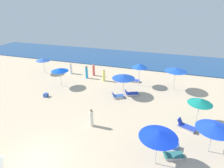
% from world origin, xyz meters
% --- Properties ---
extents(ground_plane, '(60.00, 60.00, 0.00)m').
position_xyz_m(ground_plane, '(0.00, 0.00, 0.00)').
color(ground_plane, beige).
extents(ocean, '(60.00, 10.37, 0.12)m').
position_xyz_m(ocean, '(0.00, 24.81, 0.06)').
color(ocean, navy).
rests_on(ocean, ground_plane).
extents(umbrella_0, '(2.02, 2.02, 2.30)m').
position_xyz_m(umbrella_0, '(-4.84, 10.98, 2.12)').
color(umbrella_0, silver).
rests_on(umbrella_0, ground_plane).
extents(umbrella_1, '(1.87, 1.87, 2.77)m').
position_xyz_m(umbrella_1, '(4.03, 14.11, 2.52)').
color(umbrella_1, silver).
rests_on(umbrella_1, ground_plane).
extents(lounge_chair_1_0, '(1.41, 0.70, 0.70)m').
position_xyz_m(lounge_chair_1_0, '(3.28, 14.95, 0.25)').
color(lounge_chair_1_0, silver).
rests_on(lounge_chair_1_0, ground_plane).
extents(umbrella_2, '(2.44, 2.44, 2.65)m').
position_xyz_m(umbrella_2, '(8.12, 14.14, 2.46)').
color(umbrella_2, silver).
rests_on(umbrella_2, ground_plane).
extents(umbrella_3, '(2.29, 2.29, 2.29)m').
position_xyz_m(umbrella_3, '(10.66, 4.61, 2.08)').
color(umbrella_3, silver).
rests_on(umbrella_3, ground_plane).
extents(umbrella_4, '(2.02, 2.02, 2.21)m').
position_xyz_m(umbrella_4, '(-9.60, 14.29, 2.00)').
color(umbrella_4, silver).
rests_on(umbrella_4, ground_plane).
extents(umbrella_5, '(2.45, 2.45, 2.33)m').
position_xyz_m(umbrella_5, '(2.85, 11.17, 2.13)').
color(umbrella_5, silver).
rests_on(umbrella_5, ground_plane).
extents(lounge_chair_5_0, '(1.39, 1.10, 0.65)m').
position_xyz_m(lounge_chair_5_0, '(2.49, 10.15, 0.25)').
color(lounge_chair_5_0, silver).
rests_on(lounge_chair_5_0, ground_plane).
extents(lounge_chair_5_1, '(1.64, 1.19, 0.64)m').
position_xyz_m(lounge_chair_5_1, '(3.73, 11.23, 0.22)').
color(lounge_chair_5_1, silver).
rests_on(lounge_chair_5_1, ground_plane).
extents(umbrella_6, '(1.97, 1.97, 2.30)m').
position_xyz_m(umbrella_6, '(10.14, 7.99, 2.07)').
color(umbrella_6, silver).
rests_on(umbrella_6, ground_plane).
extents(lounge_chair_6_0, '(1.59, 1.10, 0.75)m').
position_xyz_m(lounge_chair_6_0, '(9.25, 6.77, 0.26)').
color(lounge_chair_6_0, silver).
rests_on(lounge_chair_6_0, ground_plane).
extents(umbrella_7, '(2.35, 2.35, 2.51)m').
position_xyz_m(umbrella_7, '(7.28, 2.40, 2.32)').
color(umbrella_7, silver).
rests_on(umbrella_7, ground_plane).
extents(lounge_chair_7_0, '(1.53, 1.07, 0.77)m').
position_xyz_m(lounge_chair_7_0, '(8.27, 3.23, 0.25)').
color(lounge_chair_7_0, silver).
rests_on(lounge_chair_7_0, ground_plane).
extents(beachgoer_0, '(0.47, 0.47, 1.59)m').
position_xyz_m(beachgoer_0, '(-0.51, 14.08, 0.74)').
color(beachgoer_0, '#F1F76E').
rests_on(beachgoer_0, ground_plane).
extents(beachgoer_1, '(0.47, 0.47, 1.73)m').
position_xyz_m(beachgoer_1, '(-2.98, 14.24, 0.82)').
color(beachgoer_1, '#299ADC').
rests_on(beachgoer_1, ground_plane).
extents(beachgoer_2, '(0.38, 0.38, 1.66)m').
position_xyz_m(beachgoer_2, '(-2.48, 15.43, 0.77)').
color(beachgoer_2, '#EA5B58').
rests_on(beachgoer_2, ground_plane).
extents(beachgoer_3, '(0.47, 0.47, 1.53)m').
position_xyz_m(beachgoer_3, '(-5.85, 15.14, 0.70)').
color(beachgoer_3, white).
rests_on(beachgoer_3, ground_plane).
extents(beachgoer_4, '(0.41, 0.41, 1.59)m').
position_xyz_m(beachgoer_4, '(1.83, 4.81, 0.74)').
color(beachgoer_4, white).
rests_on(beachgoer_4, ground_plane).
extents(cooler_box_0, '(0.40, 0.49, 0.38)m').
position_xyz_m(cooler_box_0, '(-4.95, 8.03, 0.19)').
color(cooler_box_0, '#3355AD').
rests_on(cooler_box_0, ground_plane).
extents(cooler_box_1, '(0.46, 0.56, 0.32)m').
position_xyz_m(cooler_box_1, '(8.52, 4.20, 0.16)').
color(cooler_box_1, '#2B4FA4').
rests_on(cooler_box_1, ground_plane).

